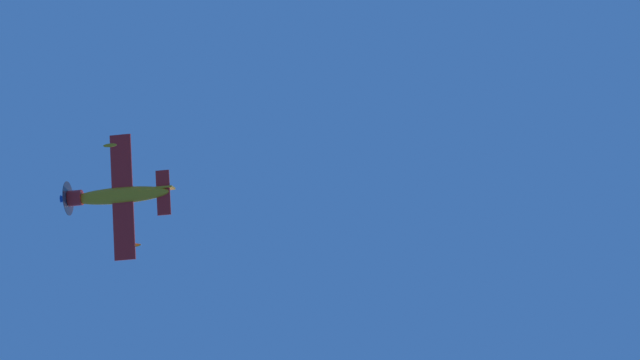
% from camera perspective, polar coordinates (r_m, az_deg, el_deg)
% --- Properties ---
extents(airplane_lead, '(7.19, 6.92, 3.36)m').
position_cam_1_polar(airplane_lead, '(71.37, -9.87, -0.75)').
color(airplane_lead, orange).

